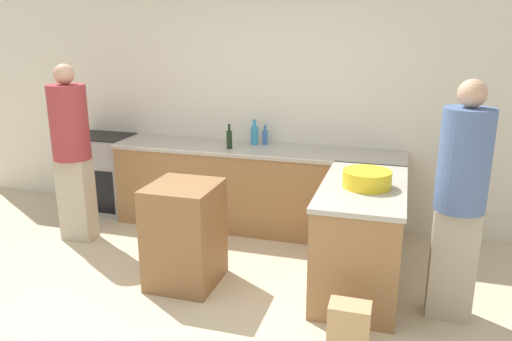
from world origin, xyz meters
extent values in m
plane|color=beige|center=(0.00, 0.00, 0.00)|extent=(14.00, 14.00, 0.00)
cube|color=silver|center=(0.00, 2.28, 1.35)|extent=(8.00, 0.06, 2.70)
cube|color=olive|center=(0.00, 1.92, 0.44)|extent=(3.13, 0.66, 0.88)
cube|color=#ADA89E|center=(0.00, 1.92, 0.90)|extent=(3.16, 0.69, 0.04)
cube|color=olive|center=(1.23, 0.91, 0.44)|extent=(0.66, 1.37, 0.88)
cube|color=#ADA89E|center=(1.23, 0.91, 0.90)|extent=(0.69, 1.40, 0.04)
cube|color=#99999E|center=(-1.94, 1.95, 0.46)|extent=(0.72, 0.59, 0.92)
cube|color=black|center=(-1.94, 1.66, 0.32)|extent=(0.60, 0.01, 0.51)
cube|color=black|center=(-1.94, 1.95, 0.92)|extent=(0.66, 0.54, 0.01)
cube|color=brown|center=(-0.23, 0.53, 0.45)|extent=(0.57, 0.60, 0.90)
cylinder|color=yellow|center=(1.26, 0.85, 0.99)|extent=(0.39, 0.39, 0.14)
cylinder|color=#386BB7|center=(0.05, 2.11, 0.99)|extent=(0.06, 0.06, 0.16)
cylinder|color=#386BB7|center=(0.05, 2.11, 1.10)|extent=(0.03, 0.03, 0.06)
cylinder|color=black|center=(-0.26, 1.81, 1.01)|extent=(0.06, 0.06, 0.19)
cylinder|color=black|center=(-0.26, 1.81, 1.15)|extent=(0.03, 0.03, 0.08)
cylinder|color=#338CBF|center=(-0.07, 2.08, 1.02)|extent=(0.08, 0.08, 0.20)
cylinder|color=#338CBF|center=(-0.07, 2.08, 1.16)|extent=(0.04, 0.04, 0.08)
cube|color=#ADA38E|center=(-1.70, 1.07, 0.44)|extent=(0.34, 0.21, 0.88)
cylinder|color=#993338|center=(-1.70, 1.07, 1.25)|extent=(0.38, 0.38, 0.75)
sphere|color=tan|center=(-1.70, 1.07, 1.73)|extent=(0.20, 0.20, 0.20)
cube|color=#ADA38E|center=(1.95, 0.61, 0.44)|extent=(0.33, 0.20, 0.88)
cylinder|color=#4C6699|center=(1.95, 0.61, 1.25)|extent=(0.36, 0.36, 0.75)
sphere|color=tan|center=(1.95, 0.61, 1.73)|extent=(0.20, 0.20, 0.20)
cube|color=tan|center=(1.26, -0.12, 0.20)|extent=(0.28, 0.19, 0.39)
camera|label=1|loc=(1.50, -3.11, 2.16)|focal=35.00mm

